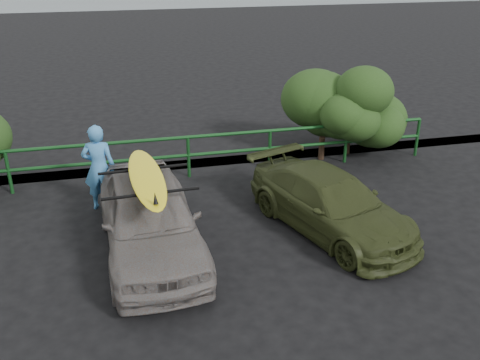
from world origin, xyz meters
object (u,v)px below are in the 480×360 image
at_px(man, 99,168).
at_px(surfboard, 147,177).
at_px(guardrail, 146,160).
at_px(sedan, 150,218).
at_px(olive_vehicle, 331,203).

xyz_separation_m(man, surfboard, (0.86, -2.04, 0.57)).
bearing_deg(man, guardrail, -121.37).
xyz_separation_m(sedan, man, (-0.86, 2.04, 0.22)).
xyz_separation_m(guardrail, sedan, (-0.16, -3.25, 0.18)).
relative_size(sedan, surfboard, 1.52).
xyz_separation_m(sedan, surfboard, (0.00, 0.00, 0.79)).
bearing_deg(sedan, man, 109.93).
relative_size(olive_vehicle, man, 2.11).
bearing_deg(surfboard, sedan, 177.18).
bearing_deg(man, olive_vehicle, 163.96).
height_order(sedan, olive_vehicle, sedan).
bearing_deg(olive_vehicle, surfboard, 161.58).
bearing_deg(olive_vehicle, man, 135.84).
height_order(sedan, surfboard, surfboard).
bearing_deg(surfboard, guardrail, 84.41).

